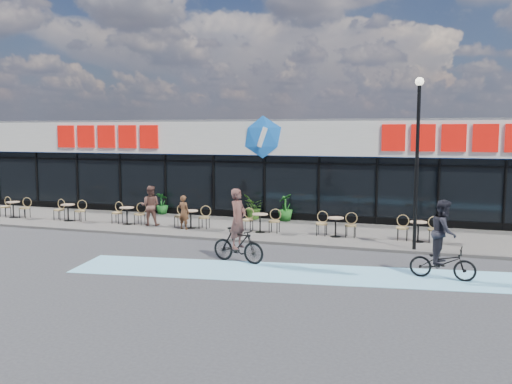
% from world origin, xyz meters
% --- Properties ---
extents(ground, '(120.00, 120.00, 0.00)m').
position_xyz_m(ground, '(0.00, 0.00, 0.00)').
color(ground, '#28282B').
rests_on(ground, ground).
extents(sidewalk, '(44.00, 5.00, 0.10)m').
position_xyz_m(sidewalk, '(0.00, 4.50, 0.05)').
color(sidewalk, '#4F4C46').
rests_on(sidewalk, ground).
extents(bike_lane, '(14.17, 4.13, 0.01)m').
position_xyz_m(bike_lane, '(4.00, -1.50, 0.01)').
color(bike_lane, '#6AAAC8').
rests_on(bike_lane, ground).
extents(building, '(30.60, 6.57, 4.75)m').
position_xyz_m(building, '(-0.00, 9.93, 2.34)').
color(building, black).
rests_on(building, ground).
extents(lamp_post, '(0.28, 0.28, 5.72)m').
position_xyz_m(lamp_post, '(6.71, 2.30, 3.46)').
color(lamp_post, black).
rests_on(lamp_post, sidewalk).
extents(bistro_set_0, '(1.54, 0.62, 0.90)m').
position_xyz_m(bistro_set_0, '(-11.10, 3.73, 0.56)').
color(bistro_set_0, tan).
rests_on(bistro_set_0, sidewalk).
extents(bistro_set_1, '(1.54, 0.62, 0.90)m').
position_xyz_m(bistro_set_1, '(-8.11, 3.73, 0.56)').
color(bistro_set_1, tan).
rests_on(bistro_set_1, sidewalk).
extents(bistro_set_2, '(1.54, 0.62, 0.90)m').
position_xyz_m(bistro_set_2, '(-5.13, 3.73, 0.56)').
color(bistro_set_2, tan).
rests_on(bistro_set_2, sidewalk).
extents(bistro_set_3, '(1.54, 0.62, 0.90)m').
position_xyz_m(bistro_set_3, '(-2.14, 3.73, 0.56)').
color(bistro_set_3, tan).
rests_on(bistro_set_3, sidewalk).
extents(bistro_set_4, '(1.54, 0.62, 0.90)m').
position_xyz_m(bistro_set_4, '(0.84, 3.73, 0.56)').
color(bistro_set_4, tan).
rests_on(bistro_set_4, sidewalk).
extents(bistro_set_5, '(1.54, 0.62, 0.90)m').
position_xyz_m(bistro_set_5, '(3.82, 3.73, 0.56)').
color(bistro_set_5, tan).
rests_on(bistro_set_5, sidewalk).
extents(bistro_set_6, '(1.54, 0.62, 0.90)m').
position_xyz_m(bistro_set_6, '(6.81, 3.73, 0.56)').
color(bistro_set_6, tan).
rests_on(bistro_set_6, sidewalk).
extents(potted_plant_left, '(0.70, 0.70, 1.03)m').
position_xyz_m(potted_plant_left, '(-5.06, 6.69, 0.61)').
color(potted_plant_left, '#19581C').
rests_on(potted_plant_left, sidewalk).
extents(potted_plant_mid, '(1.19, 1.26, 1.12)m').
position_xyz_m(potted_plant_mid, '(-0.37, 6.55, 0.66)').
color(potted_plant_mid, '#2F5719').
rests_on(potted_plant_mid, sidewalk).
extents(potted_plant_right, '(0.74, 0.74, 1.20)m').
position_xyz_m(potted_plant_right, '(1.08, 6.61, 0.70)').
color(potted_plant_right, '#1D5D1A').
rests_on(potted_plant_right, sidewalk).
extents(patron_left, '(0.56, 0.43, 1.39)m').
position_xyz_m(patron_left, '(-2.32, 3.34, 0.79)').
color(patron_left, '#4E2F1B').
rests_on(patron_left, sidewalk).
extents(patron_right, '(0.94, 0.80, 1.68)m').
position_xyz_m(patron_right, '(-4.06, 3.74, 0.94)').
color(patron_right, brown).
rests_on(patron_right, sidewalk).
extents(cyclist_a, '(1.87, 0.88, 2.31)m').
position_xyz_m(cyclist_a, '(1.54, -0.86, 0.84)').
color(cyclist_a, black).
rests_on(cyclist_a, ground).
extents(cyclist_b, '(1.82, 0.93, 2.21)m').
position_xyz_m(cyclist_b, '(7.56, -0.94, 0.90)').
color(cyclist_b, black).
rests_on(cyclist_b, ground).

